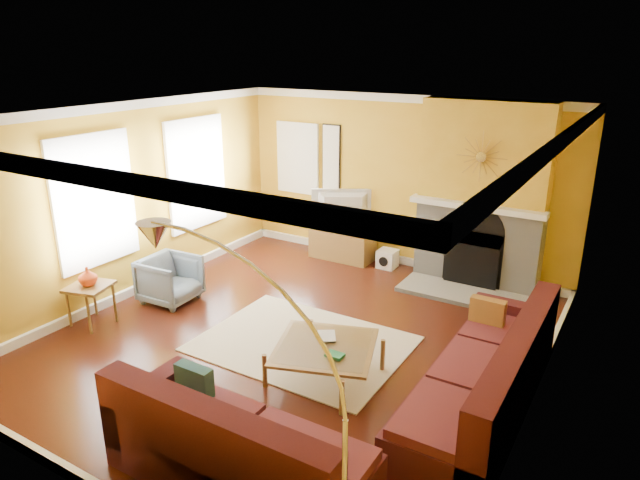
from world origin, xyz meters
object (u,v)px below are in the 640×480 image
Objects in this scene: arc_lamp at (256,420)px; media_console at (342,242)px; sectional_sofa at (363,363)px; side_table at (92,305)px; coffee_table at (325,362)px; armchair at (170,279)px.

media_console is at bearing 113.66° from arc_lamp.
sectional_sofa is at bearing 97.26° from arc_lamp.
media_console is 1.94× the size of side_table.
coffee_table is 0.98× the size of media_console.
side_table is (-0.35, -1.02, -0.05)m from armchair.
side_table is at bearing 157.66° from armchair.
sectional_sofa is 3.47m from armchair.
armchair is 1.08m from side_table.
arc_lamp reaches higher than sectional_sofa.
media_console is 2.98m from armchair.
sectional_sofa is 3.76× the size of coffee_table.
coffee_table is 2.90m from armchair.
sectional_sofa reaches higher than coffee_table.
side_table is at bearing -112.98° from media_console.
arc_lamp is (0.26, -2.02, 0.72)m from sectional_sofa.
sectional_sofa is 0.62m from coffee_table.
arc_lamp reaches higher than side_table.
arc_lamp is at bearing -70.14° from coffee_table.
media_console is 4.05m from side_table.
media_console is 0.45× the size of arc_lamp.
armchair is (-1.23, -2.71, 0.03)m from media_console.
armchair reaches higher than media_console.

